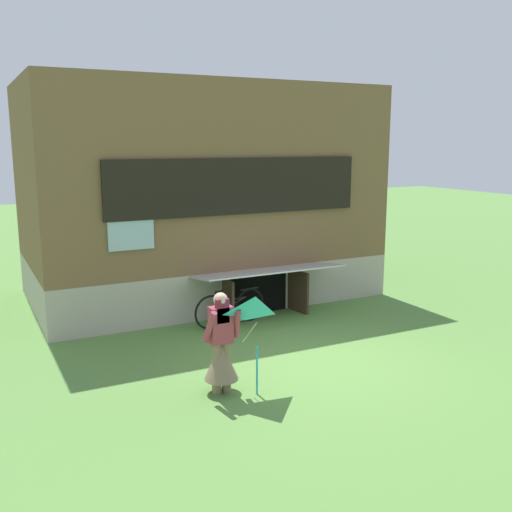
% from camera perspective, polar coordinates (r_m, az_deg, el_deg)
% --- Properties ---
extents(ground_plane, '(60.00, 60.00, 0.00)m').
position_cam_1_polar(ground_plane, '(10.39, 5.50, -10.07)').
color(ground_plane, '#56843D').
extents(log_house, '(7.94, 5.61, 5.02)m').
position_cam_1_polar(log_house, '(14.44, -5.59, 6.15)').
color(log_house, '#ADA393').
rests_on(log_house, ground_plane).
extents(person, '(0.61, 0.52, 1.56)m').
position_cam_1_polar(person, '(8.89, -3.40, -9.24)').
color(person, '#7F6B51').
rests_on(person, ground_plane).
extents(kite, '(0.79, 0.78, 1.50)m').
position_cam_1_polar(kite, '(8.42, -0.05, -6.28)').
color(kite, '#2DB2CC').
rests_on(kite, ground_plane).
extents(bicycle_black, '(1.66, 0.26, 0.76)m').
position_cam_1_polar(bicycle_black, '(12.14, -2.54, -5.04)').
color(bicycle_black, black).
rests_on(bicycle_black, ground_plane).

